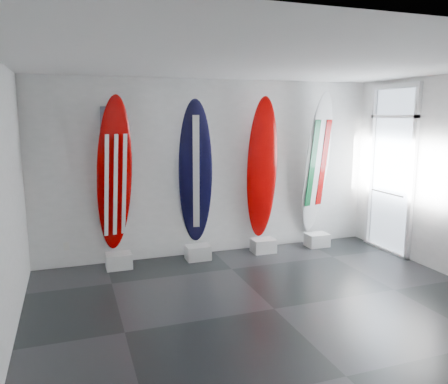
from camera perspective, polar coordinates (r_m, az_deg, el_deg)
name	(u,v)px	position (r m, az deg, el deg)	size (l,w,h in m)	color
floor	(274,309)	(5.79, 6.48, -14.73)	(6.00, 6.00, 0.00)	black
ceiling	(279,62)	(5.30, 7.14, 16.24)	(6.00, 6.00, 0.00)	white
wall_back	(213,168)	(7.64, -1.46, 3.10)	(6.00, 6.00, 0.00)	silver
wall_front	(440,252)	(3.35, 26.07, -6.94)	(6.00, 6.00, 0.00)	silver
wall_left	(0,209)	(4.86, -26.93, -1.97)	(5.00, 5.00, 0.00)	silver
display_block_usa	(119,261)	(7.30, -13.38, -8.62)	(0.40, 0.30, 0.24)	silver
surfboard_usa	(115,176)	(7.10, -13.91, 2.06)	(0.57, 0.08, 2.50)	#970101
display_block_navy	(198,252)	(7.53, -3.38, -7.78)	(0.40, 0.30, 0.24)	silver
surfboard_navy	(195,174)	(7.33, -3.70, 2.39)	(0.56, 0.08, 2.45)	black
display_block_swiss	(263,246)	(7.93, 5.08, -6.88)	(0.40, 0.30, 0.24)	silver
surfboard_swiss	(262,169)	(7.74, 4.93, 3.00)	(0.56, 0.08, 2.49)	#970101
display_block_italy	(317,240)	(8.43, 11.89, -6.05)	(0.40, 0.30, 0.24)	silver
surfboard_italy	(317,164)	(8.24, 11.88, 3.59)	(0.59, 0.08, 2.60)	silver
wall_outlet	(66,246)	(7.49, -19.62, -6.61)	(0.09, 0.02, 0.13)	silver
glass_door	(391,172)	(8.27, 20.71, 2.46)	(0.12, 1.16, 2.85)	white
balcony	(446,217)	(9.32, 26.65, -2.95)	(2.80, 2.20, 1.20)	slate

